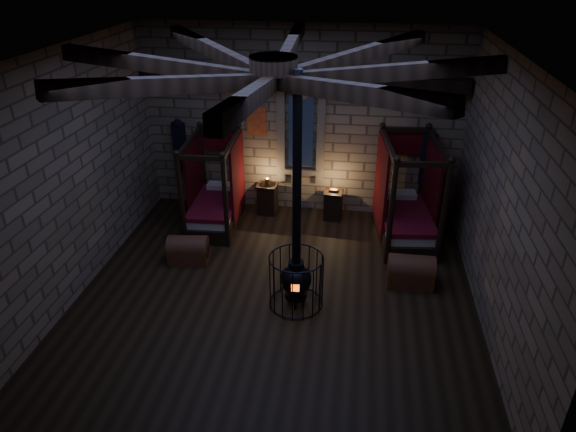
# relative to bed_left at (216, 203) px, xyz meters

# --- Properties ---
(room) EXTENTS (7.02, 7.02, 4.29)m
(room) POSITION_rel_bed_left_xyz_m (1.77, -2.37, 3.25)
(room) COLOR black
(room) RESTS_ON ground
(bed_left) EXTENTS (1.09, 1.95, 1.99)m
(bed_left) POSITION_rel_bed_left_xyz_m (0.00, 0.00, 0.00)
(bed_left) COLOR black
(bed_left) RESTS_ON ground
(bed_right) EXTENTS (1.30, 2.16, 2.15)m
(bed_right) POSITION_rel_bed_left_xyz_m (4.12, -0.03, 0.04)
(bed_right) COLOR black
(bed_right) RESTS_ON ground
(trunk_left) EXTENTS (0.82, 0.58, 0.56)m
(trunk_left) POSITION_rel_bed_left_xyz_m (-0.12, -1.63, -0.24)
(trunk_left) COLOR brown
(trunk_left) RESTS_ON ground
(trunk_right) EXTENTS (0.83, 0.53, 0.61)m
(trunk_right) POSITION_rel_bed_left_xyz_m (4.16, -1.81, -0.22)
(trunk_right) COLOR brown
(trunk_right) RESTS_ON ground
(nightstand_left) EXTENTS (0.48, 0.46, 0.88)m
(nightstand_left) POSITION_rel_bed_left_xyz_m (1.05, 0.66, -0.12)
(nightstand_left) COLOR black
(nightstand_left) RESTS_ON ground
(nightstand_right) EXTENTS (0.45, 0.43, 0.73)m
(nightstand_right) POSITION_rel_bed_left_xyz_m (2.57, 0.59, -0.15)
(nightstand_right) COLOR black
(nightstand_right) RESTS_ON ground
(stove) EXTENTS (0.94, 0.94, 4.05)m
(stove) POSITION_rel_bed_left_xyz_m (2.16, -2.70, 0.11)
(stove) COLOR black
(stove) RESTS_ON ground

